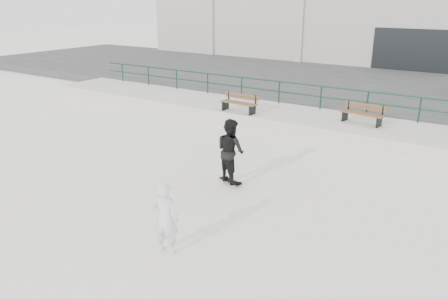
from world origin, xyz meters
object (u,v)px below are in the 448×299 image
Objects in this scene: skateboard at (230,181)px; seated_skater at (165,218)px; bench_left at (239,103)px; bench_right at (363,114)px; standing_skater at (231,150)px.

skateboard is 0.51× the size of seated_skater.
bench_right is (4.89, 1.07, -0.00)m from bench_left.
bench_right is 6.97m from skateboard.
bench_right is 2.12× the size of skateboard.
standing_skater reaches higher than bench_right.
standing_skater is at bearing -93.46° from seated_skater.
bench_left is 10.18m from seated_skater.
standing_skater reaches higher than bench_left.
seated_skater is at bearing 123.75° from standing_skater.
skateboard is at bearing -96.96° from bench_right.
bench_left is 5.01m from bench_right.
bench_right reaches higher than skateboard.
standing_skater reaches higher than skateboard.
bench_left is 0.99× the size of bench_right.
seated_skater reaches higher than bench_left.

